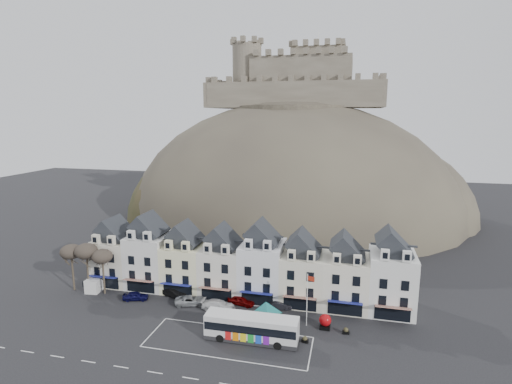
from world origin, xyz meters
TOP-DOWN VIEW (x-y plane):
  - ground at (0.00, 0.00)m, footprint 300.00×300.00m
  - coach_bay_markings at (2.00, 1.25)m, footprint 22.00×7.50m
  - townhouse_terrace at (0.15, 15.97)m, footprint 54.40×9.35m
  - castle_hill at (1.25, 68.95)m, footprint 100.00×76.00m
  - castle at (0.51, 75.93)m, footprint 50.20×22.20m
  - tree_left_far at (-29.00, 10.50)m, footprint 3.61×3.61m
  - tree_left_mid at (-26.00, 10.50)m, footprint 3.78×3.78m
  - tree_left_near at (-23.00, 10.50)m, footprint 3.43×3.43m
  - bus at (4.93, 2.38)m, footprint 12.65×3.11m
  - bus_shelter at (6.22, 5.51)m, footprint 6.08×6.08m
  - red_buoy at (14.36, 7.82)m, footprint 1.72×1.72m
  - flagpole at (11.77, 7.94)m, footprint 1.08×0.46m
  - white_van at (-25.32, 12.00)m, footprint 2.76×5.31m
  - planter_west at (12.00, 3.54)m, footprint 0.97×0.63m
  - planter_east at (17.28, 7.00)m, footprint 0.97×0.65m
  - car_navy at (-16.58, 9.50)m, footprint 4.39×2.78m
  - car_black at (-10.80, 12.00)m, footprint 4.70×2.96m
  - car_silver at (-7.11, 10.14)m, footprint 5.48×3.81m
  - car_white at (-2.21, 9.50)m, footprint 5.37×2.32m
  - car_maroon at (0.80, 12.00)m, footprint 4.66×2.50m
  - car_charcoal at (6.97, 12.00)m, footprint 4.09×2.15m

SIDE VIEW (x-z plane):
  - ground at x=0.00m, z-range 0.00..0.00m
  - coach_bay_markings at x=2.00m, z-range -0.01..0.01m
  - castle_hill at x=1.25m, z-range -33.89..34.11m
  - planter_west at x=12.00m, z-range -0.02..0.88m
  - planter_east at x=17.28m, z-range -0.02..0.92m
  - car_charcoal at x=6.97m, z-range 0.00..1.28m
  - car_navy at x=-16.58m, z-range 0.00..1.39m
  - car_silver at x=-7.11m, z-range 0.00..1.41m
  - car_black at x=-10.80m, z-range 0.00..1.46m
  - car_maroon at x=0.80m, z-range 0.00..1.51m
  - car_white at x=-2.21m, z-range 0.00..1.54m
  - red_buoy at x=14.36m, z-range 0.02..2.15m
  - white_van at x=-25.32m, z-range 0.00..2.33m
  - bus at x=4.93m, z-range 0.19..3.75m
  - bus_shelter at x=6.22m, z-range 1.17..5.41m
  - flagpole at x=11.77m, z-range 0.56..8.47m
  - townhouse_terrace at x=0.15m, z-range -0.60..11.20m
  - tree_left_near at x=-23.00m, z-range 2.64..10.47m
  - tree_left_far at x=-29.00m, z-range 2.78..11.02m
  - tree_left_mid at x=-26.00m, z-range 2.92..11.56m
  - castle at x=0.51m, z-range 29.19..51.19m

